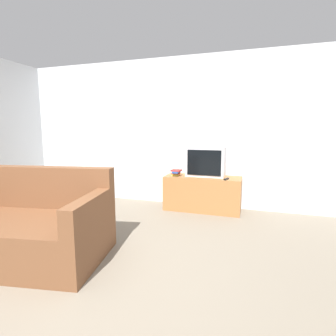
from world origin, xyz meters
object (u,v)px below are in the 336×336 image
object	(u,v)px
couch	(23,229)
remote_on_stand	(226,179)
television	(206,162)
book_stack	(176,172)
tv_stand	(202,193)

from	to	relation	value
couch	remote_on_stand	distance (m)	2.83
remote_on_stand	television	bearing A→B (deg)	148.75
book_stack	remote_on_stand	distance (m)	0.85
couch	book_stack	xyz separation A→B (m)	(1.07, 2.16, 0.33)
tv_stand	couch	bearing A→B (deg)	-124.39
television	book_stack	size ratio (longest dim) A/B	2.86
couch	book_stack	world-z (taller)	couch
tv_stand	couch	size ratio (longest dim) A/B	0.67
television	remote_on_stand	size ratio (longest dim) A/B	4.31
book_stack	remote_on_stand	bearing A→B (deg)	-6.48
remote_on_stand	book_stack	bearing A→B (deg)	173.52
couch	remote_on_stand	world-z (taller)	couch
television	couch	bearing A→B (deg)	-124.12
book_stack	remote_on_stand	xyz separation A→B (m)	(0.85, -0.10, -0.05)
television	remote_on_stand	bearing A→B (deg)	-31.25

